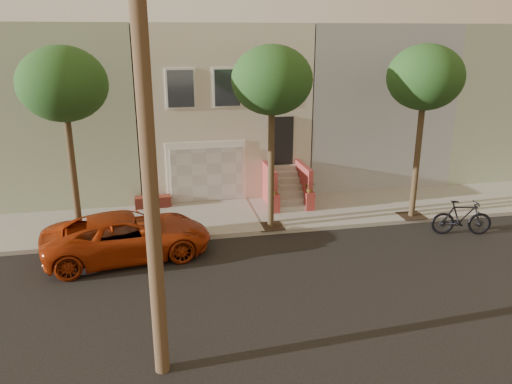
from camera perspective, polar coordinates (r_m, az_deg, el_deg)
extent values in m
plane|color=black|center=(14.22, 1.35, -10.56)|extent=(90.00, 90.00, 0.00)
cube|color=gray|center=(18.98, -2.27, -2.84)|extent=(40.00, 3.70, 0.15)
cube|color=#BDB5A1|center=(23.76, -4.73, 10.21)|extent=(7.00, 8.00, 7.00)
cube|color=#9CB08E|center=(23.92, -21.32, 9.12)|extent=(6.50, 8.00, 7.00)
cube|color=#979AA0|center=(25.49, 10.89, 10.46)|extent=(6.50, 8.00, 7.00)
cube|color=#9CB08E|center=(28.59, 23.23, 10.13)|extent=(6.50, 8.00, 7.00)
cube|color=white|center=(20.22, -5.70, 2.34)|extent=(3.20, 0.12, 2.50)
cube|color=beige|center=(20.19, -5.67, 2.02)|extent=(2.90, 0.06, 2.20)
cube|color=gray|center=(18.83, -4.97, -2.78)|extent=(3.20, 3.70, 0.02)
cube|color=#9C382A|center=(20.13, -11.75, -1.10)|extent=(1.40, 0.45, 0.44)
cube|color=black|center=(20.44, 2.93, 5.89)|extent=(1.00, 0.06, 2.00)
cube|color=#3F4751|center=(19.49, -8.68, 11.68)|extent=(1.00, 0.06, 1.40)
cube|color=white|center=(19.51, -8.68, 11.69)|extent=(1.15, 0.05, 1.55)
cube|color=#3F4751|center=(19.67, -3.32, 11.90)|extent=(1.00, 0.06, 1.40)
cube|color=white|center=(19.69, -3.33, 11.91)|extent=(1.15, 0.05, 1.55)
cube|color=#3F4751|center=(20.01, 1.90, 12.02)|extent=(1.00, 0.06, 1.40)
cube|color=white|center=(20.03, 1.88, 12.03)|extent=(1.15, 0.05, 1.55)
cube|color=gray|center=(19.40, 4.14, -1.86)|extent=(1.20, 0.28, 0.20)
cube|color=gray|center=(19.59, 3.93, -1.04)|extent=(1.20, 0.28, 0.20)
cube|color=gray|center=(19.78, 3.73, -0.23)|extent=(1.20, 0.28, 0.20)
cube|color=gray|center=(19.98, 3.53, 0.56)|extent=(1.20, 0.28, 0.20)
cube|color=gray|center=(20.18, 3.34, 1.33)|extent=(1.20, 0.28, 0.20)
cube|color=gray|center=(20.38, 3.15, 2.09)|extent=(1.20, 0.28, 0.20)
cube|color=gray|center=(20.59, 2.96, 2.83)|extent=(1.20, 0.28, 0.20)
cube|color=#9A3532|center=(19.78, 1.58, 0.71)|extent=(0.18, 1.96, 1.60)
cube|color=#9A3532|center=(20.14, 5.46, 0.94)|extent=(0.18, 1.96, 1.60)
cube|color=#9A3532|center=(19.11, 2.17, -1.33)|extent=(0.35, 0.35, 0.70)
imported|color=#214619|center=(18.93, 2.19, 0.31)|extent=(0.40, 0.35, 0.45)
cube|color=#9A3532|center=(19.47, 6.17, -1.06)|extent=(0.35, 0.35, 0.70)
imported|color=#214619|center=(19.30, 6.23, 0.56)|extent=(0.41, 0.35, 0.45)
cube|color=#2D2116|center=(17.59, -19.50, -5.33)|extent=(0.90, 0.90, 0.02)
cylinder|color=#372919|center=(16.92, -20.22, 1.23)|extent=(0.22, 0.22, 4.20)
ellipsoid|color=#214619|center=(16.37, -21.36, 11.52)|extent=(2.70, 2.57, 2.29)
cube|color=#2D2116|center=(17.80, 1.68, -3.97)|extent=(0.90, 0.90, 0.02)
cylinder|color=#372919|center=(17.14, 1.75, 2.55)|extent=(0.22, 0.22, 4.20)
ellipsoid|color=#214619|center=(16.61, 1.85, 12.76)|extent=(2.70, 2.57, 2.29)
cube|color=#2D2116|center=(19.74, 17.44, -2.60)|extent=(0.90, 0.90, 0.02)
cylinder|color=#372919|center=(19.14, 18.02, 3.29)|extent=(0.22, 0.22, 4.20)
ellipsoid|color=#214619|center=(18.66, 18.92, 12.39)|extent=(2.70, 2.57, 2.29)
cylinder|color=#493222|center=(9.16, -12.47, 6.39)|extent=(0.30, 0.30, 10.00)
imported|color=#A12F0D|center=(16.06, -14.52, -4.89)|extent=(5.43, 3.09, 1.43)
imported|color=black|center=(18.72, 22.62, -2.75)|extent=(2.16, 1.05, 1.25)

